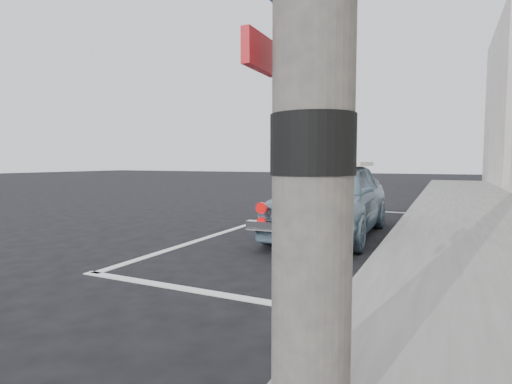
# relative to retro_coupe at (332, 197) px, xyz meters

# --- Properties ---
(ground) EXTENTS (80.00, 80.00, 0.00)m
(ground) POSITION_rel_retro_coupe_xyz_m (-0.83, -2.97, -0.64)
(ground) COLOR black
(ground) RESTS_ON ground
(sidewalk) EXTENTS (2.80, 40.00, 0.15)m
(sidewalk) POSITION_rel_retro_coupe_xyz_m (2.37, -0.97, -0.56)
(sidewalk) COLOR slate
(sidewalk) RESTS_ON ground
(pline_rear) EXTENTS (3.00, 0.12, 0.01)m
(pline_rear) POSITION_rel_retro_coupe_xyz_m (-0.33, -3.47, -0.63)
(pline_rear) COLOR silver
(pline_rear) RESTS_ON ground
(pline_front) EXTENTS (3.00, 0.12, 0.01)m
(pline_front) POSITION_rel_retro_coupe_xyz_m (-0.33, 3.53, -0.63)
(pline_front) COLOR silver
(pline_front) RESTS_ON ground
(pline_side) EXTENTS (0.12, 7.00, 0.01)m
(pline_side) POSITION_rel_retro_coupe_xyz_m (-1.73, 0.03, -0.63)
(pline_side) COLOR silver
(pline_side) RESTS_ON ground
(retro_coupe) EXTENTS (1.55, 3.73, 1.26)m
(retro_coupe) POSITION_rel_retro_coupe_xyz_m (0.00, 0.00, 0.00)
(retro_coupe) COLOR #6E8BA0
(retro_coupe) RESTS_ON ground
(cat) EXTENTS (0.36, 0.50, 0.29)m
(cat) POSITION_rel_retro_coupe_xyz_m (0.11, -1.56, -0.51)
(cat) COLOR #6C5F52
(cat) RESTS_ON ground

